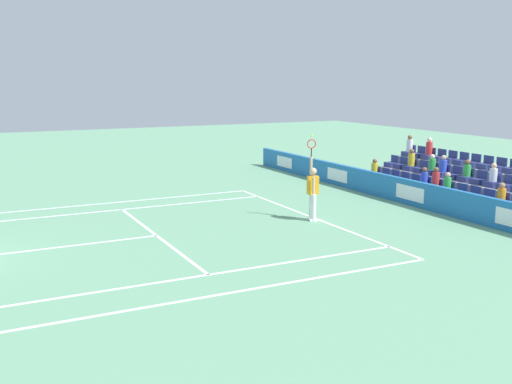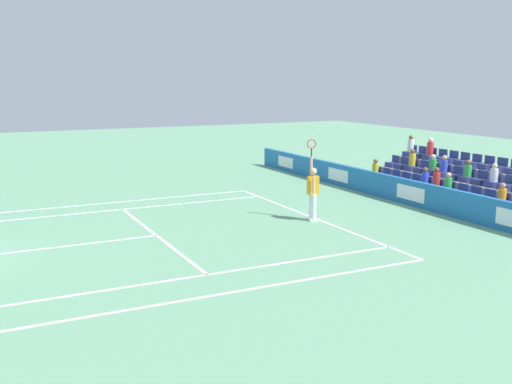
% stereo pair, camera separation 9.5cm
% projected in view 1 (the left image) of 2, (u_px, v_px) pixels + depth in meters
% --- Properties ---
extents(line_baseline, '(10.97, 0.10, 0.01)m').
position_uv_depth(line_baseline, '(312.00, 217.00, 20.49)').
color(line_baseline, white).
rests_on(line_baseline, ground).
extents(line_service, '(8.23, 0.10, 0.01)m').
position_uv_depth(line_service, '(157.00, 236.00, 18.07)').
color(line_service, white).
rests_on(line_service, ground).
extents(line_centre_service, '(0.10, 6.40, 0.01)m').
position_uv_depth(line_centre_service, '(45.00, 249.00, 16.66)').
color(line_centre_service, white).
rests_on(line_centre_service, ground).
extents(line_singles_sideline_left, '(0.10, 11.89, 0.01)m').
position_uv_depth(line_singles_sideline_left, '(109.00, 211.00, 21.48)').
color(line_singles_sideline_left, white).
rests_on(line_singles_sideline_left, ground).
extents(line_singles_sideline_right, '(0.10, 11.89, 0.01)m').
position_uv_depth(line_singles_sideline_right, '(191.00, 277.00, 14.26)').
color(line_singles_sideline_right, white).
rests_on(line_singles_sideline_right, ground).
extents(line_doubles_sideline_left, '(0.10, 11.89, 0.01)m').
position_uv_depth(line_doubles_sideline_left, '(101.00, 204.00, 22.69)').
color(line_doubles_sideline_left, white).
rests_on(line_doubles_sideline_left, ground).
extents(line_doubles_sideline_right, '(0.10, 11.89, 0.01)m').
position_uv_depth(line_doubles_sideline_right, '(213.00, 296.00, 13.06)').
color(line_doubles_sideline_right, white).
rests_on(line_doubles_sideline_right, ground).
extents(line_centre_mark, '(0.10, 0.20, 0.01)m').
position_uv_depth(line_centre_mark, '(309.00, 217.00, 20.45)').
color(line_centre_mark, white).
rests_on(line_centre_mark, ground).
extents(sponsor_barrier, '(23.76, 0.22, 0.95)m').
position_uv_depth(sponsor_barrier, '(412.00, 193.00, 22.34)').
color(sponsor_barrier, '#1E66AD').
rests_on(sponsor_barrier, ground).
extents(tennis_player, '(0.51, 0.41, 2.85)m').
position_uv_depth(tennis_player, '(313.00, 191.00, 19.85)').
color(tennis_player, white).
rests_on(tennis_player, ground).
extents(stadium_stand, '(8.06, 2.85, 2.20)m').
position_uv_depth(stadium_stand, '(458.00, 186.00, 23.35)').
color(stadium_stand, gray).
rests_on(stadium_stand, ground).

